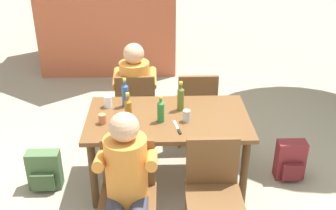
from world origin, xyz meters
name	(u,v)px	position (x,y,z in m)	size (l,w,h in m)	color
ground_plane	(168,181)	(0.00, 0.00, 0.00)	(24.00, 24.00, 0.00)	gray
dining_table	(168,126)	(0.00, 0.00, 0.64)	(1.49, 0.86, 0.73)	brown
chair_near_left	(128,189)	(-0.33, -0.73, 0.49)	(0.45, 0.45, 0.87)	brown
chair_far_left	(136,105)	(-0.33, 0.73, 0.49)	(0.45, 0.45, 0.87)	brown
chair_near_right	(213,188)	(0.33, -0.73, 0.49)	(0.44, 0.44, 0.87)	brown
chair_far_right	(196,104)	(0.34, 0.73, 0.49)	(0.44, 0.44, 0.87)	brown
person_in_white_shirt	(126,181)	(-0.33, -0.84, 0.66)	(0.47, 0.62, 1.18)	orange
person_in_plaid_shirt	(135,87)	(-0.33, 0.84, 0.66)	(0.47, 0.62, 1.18)	orange
bottle_green	(161,111)	(-0.07, -0.08, 0.84)	(0.06, 0.06, 0.25)	#287A38
bottle_olive	(181,98)	(0.12, 0.13, 0.86)	(0.06, 0.06, 0.29)	#566623
bottle_blue	(125,94)	(-0.40, 0.22, 0.86)	(0.06, 0.06, 0.29)	#2D56A3
bottle_amber	(128,111)	(-0.35, -0.12, 0.86)	(0.06, 0.06, 0.30)	#996019
cup_steel	(187,116)	(0.16, -0.09, 0.79)	(0.07, 0.07, 0.11)	#B2B7BC
cup_glass	(115,128)	(-0.46, -0.28, 0.79)	(0.08, 0.08, 0.11)	silver
cup_terracotta	(102,119)	(-0.58, -0.10, 0.78)	(0.07, 0.07, 0.09)	#BC6B47
cup_white	(108,101)	(-0.57, 0.22, 0.79)	(0.08, 0.08, 0.11)	white
table_knife	(178,128)	(0.08, -0.22, 0.74)	(0.07, 0.24, 0.01)	silver
backpack_by_near_side	(44,171)	(-1.19, -0.05, 0.19)	(0.31, 0.20, 0.39)	#47663D
backpack_by_far_side	(290,161)	(1.21, 0.03, 0.20)	(0.28, 0.20, 0.41)	maroon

